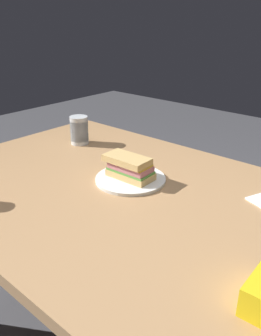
# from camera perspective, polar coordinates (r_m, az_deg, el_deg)

# --- Properties ---
(dining_table) EXTENTS (1.70, 1.03, 0.78)m
(dining_table) POSITION_cam_1_polar(r_m,az_deg,el_deg) (1.23, 1.83, -8.38)
(dining_table) COLOR tan
(dining_table) RESTS_ON ground_plane
(paper_plate) EXTENTS (0.26, 0.26, 0.01)m
(paper_plate) POSITION_cam_1_polar(r_m,az_deg,el_deg) (1.30, -0.00, -1.78)
(paper_plate) COLOR white
(paper_plate) RESTS_ON dining_table
(sandwich) EXTENTS (0.18, 0.10, 0.08)m
(sandwich) POSITION_cam_1_polar(r_m,az_deg,el_deg) (1.28, -0.18, 0.13)
(sandwich) COLOR #DBB26B
(sandwich) RESTS_ON paper_plate
(plastic_cup_stack) EXTENTS (0.08, 0.08, 0.13)m
(plastic_cup_stack) POSITION_cam_1_polar(r_m,az_deg,el_deg) (1.67, -8.30, 6.09)
(plastic_cup_stack) COLOR silver
(plastic_cup_stack) RESTS_ON dining_table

